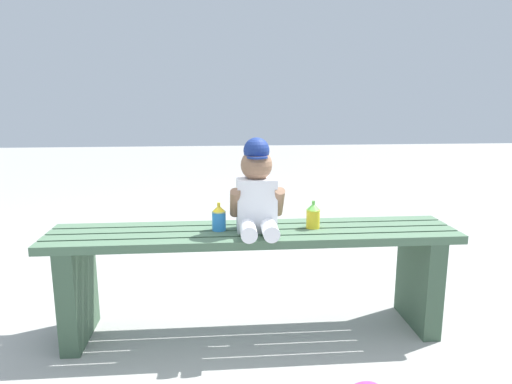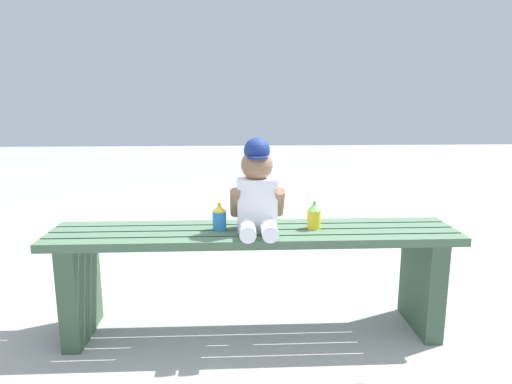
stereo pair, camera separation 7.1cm
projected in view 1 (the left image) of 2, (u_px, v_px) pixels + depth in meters
ground_plane at (254, 330)px, 2.12m from camera, size 16.00×16.00×0.00m
park_bench at (254, 263)px, 2.05m from camera, size 1.78×0.34×0.48m
child_figure at (257, 191)px, 1.97m from camera, size 0.23×0.27×0.40m
sippy_cup_left at (219, 217)px, 2.01m from camera, size 0.06×0.06×0.12m
sippy_cup_right at (313, 215)px, 2.04m from camera, size 0.06×0.06×0.12m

